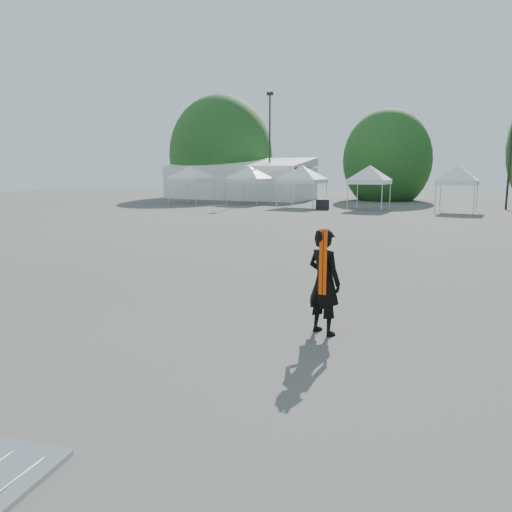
% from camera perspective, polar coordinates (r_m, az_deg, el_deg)
% --- Properties ---
extents(ground, '(120.00, 120.00, 0.00)m').
position_cam_1_polar(ground, '(11.50, 7.73, -5.31)').
color(ground, '#474442').
rests_on(ground, ground).
extents(marquee, '(15.00, 6.25, 4.23)m').
position_cam_1_polar(marquee, '(52.25, -1.94, 8.70)').
color(marquee, white).
rests_on(marquee, ground).
extents(light_pole_west, '(0.60, 0.25, 10.30)m').
position_cam_1_polar(light_pole_west, '(49.57, 1.58, 13.04)').
color(light_pole_west, black).
rests_on(light_pole_west, ground).
extents(light_pole_east, '(0.60, 0.25, 9.80)m').
position_cam_1_polar(light_pole_east, '(42.55, 27.21, 12.17)').
color(light_pole_east, black).
rests_on(light_pole_east, ground).
extents(tree_far_w, '(4.80, 4.80, 7.30)m').
position_cam_1_polar(tree_far_w, '(56.88, -4.02, 11.36)').
color(tree_far_w, '#382314').
rests_on(tree_far_w, ground).
extents(tree_mid_w, '(4.16, 4.16, 6.33)m').
position_cam_1_polar(tree_mid_w, '(51.82, 14.75, 10.54)').
color(tree_mid_w, '#382314').
rests_on(tree_mid_w, ground).
extents(tent_a, '(4.46, 4.46, 3.88)m').
position_cam_1_polar(tent_a, '(45.98, -7.42, 9.83)').
color(tent_a, silver).
rests_on(tent_a, ground).
extents(tent_b, '(4.50, 4.50, 3.88)m').
position_cam_1_polar(tent_b, '(44.72, -0.76, 9.91)').
color(tent_b, silver).
rests_on(tent_b, ground).
extents(tent_c, '(4.63, 4.63, 3.88)m').
position_cam_1_polar(tent_c, '(41.00, 5.32, 9.88)').
color(tent_c, silver).
rests_on(tent_c, ground).
extents(tent_d, '(3.93, 3.93, 3.88)m').
position_cam_1_polar(tent_d, '(38.97, 12.90, 9.68)').
color(tent_d, silver).
rests_on(tent_d, ground).
extents(tent_e, '(3.86, 3.86, 3.88)m').
position_cam_1_polar(tent_e, '(38.71, 22.12, 9.21)').
color(tent_e, silver).
rests_on(tent_e, ground).
extents(man, '(0.84, 0.71, 1.96)m').
position_cam_1_polar(man, '(9.16, 7.79, -2.90)').
color(man, black).
rests_on(man, ground).
extents(crate_west, '(1.22, 1.09, 0.78)m').
position_cam_1_polar(crate_west, '(38.44, 7.60, 5.86)').
color(crate_west, black).
rests_on(crate_west, ground).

